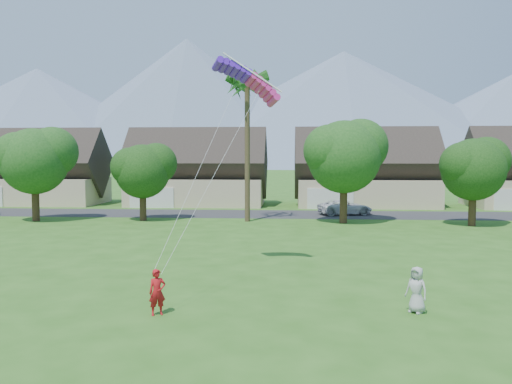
# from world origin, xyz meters

# --- Properties ---
(ground) EXTENTS (500.00, 500.00, 0.00)m
(ground) POSITION_xyz_m (0.00, 0.00, 0.00)
(ground) COLOR #2D6019
(ground) RESTS_ON ground
(street) EXTENTS (90.00, 7.00, 0.01)m
(street) POSITION_xyz_m (0.00, 34.00, 0.01)
(street) COLOR #2D2D30
(street) RESTS_ON ground
(kite_flyer) EXTENTS (0.69, 0.61, 1.60)m
(kite_flyer) POSITION_xyz_m (-2.95, 3.27, 0.80)
(kite_flyer) COLOR red
(kite_flyer) RESTS_ON ground
(watcher) EXTENTS (0.93, 0.92, 1.62)m
(watcher) POSITION_xyz_m (6.03, 4.15, 0.81)
(watcher) COLOR #B2B2AE
(watcher) RESTS_ON ground
(parked_car) EXTENTS (5.51, 3.57, 1.41)m
(parked_car) POSITION_xyz_m (6.80, 34.00, 0.71)
(parked_car) COLOR silver
(parked_car) RESTS_ON ground
(mountain_ridge) EXTENTS (540.00, 240.00, 70.00)m
(mountain_ridge) POSITION_xyz_m (10.40, 260.00, 29.07)
(mountain_ridge) COLOR slate
(mountain_ridge) RESTS_ON ground
(houses_row) EXTENTS (72.75, 8.19, 8.86)m
(houses_row) POSITION_xyz_m (0.49, 42.99, 3.44)
(houses_row) COLOR beige
(houses_row) RESTS_ON ground
(tree_row) EXTENTS (62.27, 6.67, 8.45)m
(tree_row) POSITION_xyz_m (-1.14, 27.92, 4.89)
(tree_row) COLOR #47301C
(tree_row) RESTS_ON ground
(fan_palm) EXTENTS (3.00, 3.00, 13.80)m
(fan_palm) POSITION_xyz_m (-2.00, 28.50, 11.80)
(fan_palm) COLOR #4C3D26
(fan_palm) RESTS_ON ground
(parafoil_kite) EXTENTS (3.56, 1.39, 0.50)m
(parafoil_kite) POSITION_xyz_m (-0.36, 10.31, 9.16)
(parafoil_kite) COLOR #571BD1
(parafoil_kite) RESTS_ON ground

